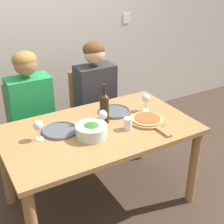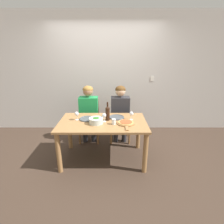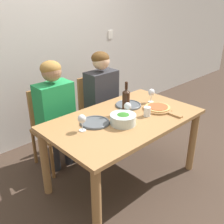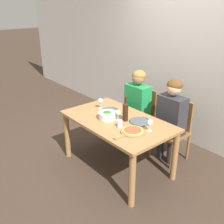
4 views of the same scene
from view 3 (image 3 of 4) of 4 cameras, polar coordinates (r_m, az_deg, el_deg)
ground_plane at (r=2.88m, az=2.43°, el=-14.37°), size 40.00×40.00×0.00m
back_wall at (r=3.39m, az=-14.96°, el=15.97°), size 10.00×0.06×2.70m
dining_table at (r=2.54m, az=2.67°, el=-3.49°), size 1.48×0.87×0.72m
chair_left at (r=2.99m, az=-12.88°, el=-2.70°), size 0.42×0.42×0.87m
chair_right at (r=3.33m, az=-3.29°, el=0.76°), size 0.42×0.42×0.87m
person_woman at (r=2.80m, az=-12.19°, el=1.13°), size 0.47×0.51×1.20m
person_man at (r=3.16m, az=-2.11°, el=4.37°), size 0.47×0.51×1.20m
wine_bottle at (r=2.53m, az=3.06°, el=2.44°), size 0.07×0.07×0.32m
broccoli_bowl at (r=2.35m, az=2.42°, el=-1.57°), size 0.23×0.23×0.10m
dinner_plate_left at (r=2.38m, az=-3.75°, el=-2.26°), size 0.27×0.27×0.02m
dinner_plate_right at (r=2.75m, az=3.56°, el=1.57°), size 0.27×0.27×0.02m
pizza_on_board at (r=2.69m, az=10.04°, el=0.81°), size 0.29×0.43×0.04m
wine_glass_left at (r=2.22m, az=-6.57°, el=-1.66°), size 0.07×0.07×0.15m
wine_glass_right at (r=2.84m, az=8.57°, el=4.11°), size 0.07×0.07×0.15m
wine_glass_centre at (r=2.46m, az=3.40°, el=1.07°), size 0.07×0.07×0.15m
water_tumbler at (r=2.52m, az=7.66°, el=0.10°), size 0.07×0.07×0.09m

